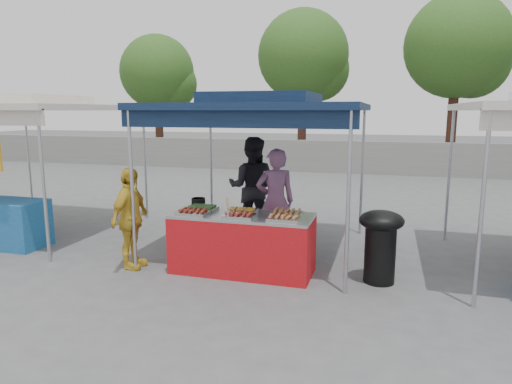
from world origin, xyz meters
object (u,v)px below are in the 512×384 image
(cooking_pot, at_px, (198,202))
(vendor_woman, at_px, (275,202))
(helper_man, at_px, (252,187))
(wok_burner, at_px, (381,240))
(vendor_table, at_px, (242,243))
(customer_person, at_px, (130,219))

(cooking_pot, height_order, vendor_woman, vendor_woman)
(helper_man, bearing_deg, wok_burner, 136.39)
(vendor_table, xyz_separation_m, vendor_woman, (0.24, 0.98, 0.43))
(vendor_table, height_order, customer_person, customer_person)
(cooking_pot, bearing_deg, wok_burner, -4.81)
(customer_person, bearing_deg, helper_man, -28.78)
(vendor_table, bearing_deg, wok_burner, 3.72)
(vendor_table, distance_m, helper_man, 1.98)
(cooking_pot, distance_m, customer_person, 1.04)
(helper_man, height_order, customer_person, helper_man)
(cooking_pot, xyz_separation_m, customer_person, (-0.80, -0.64, -0.17))
(vendor_table, height_order, cooking_pot, cooking_pot)
(cooking_pot, bearing_deg, vendor_woman, 30.64)
(vendor_woman, distance_m, helper_man, 1.11)
(vendor_woman, relative_size, customer_person, 1.15)
(wok_burner, bearing_deg, vendor_woman, 174.07)
(cooking_pot, height_order, customer_person, customer_person)
(vendor_table, distance_m, cooking_pot, 1.02)
(cooking_pot, xyz_separation_m, wok_burner, (2.72, -0.23, -0.32))
(cooking_pot, height_order, wok_burner, wok_burner)
(wok_burner, bearing_deg, helper_man, 164.34)
(vendor_table, bearing_deg, vendor_woman, 76.25)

